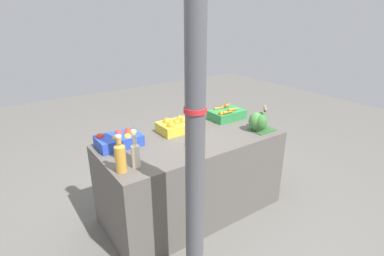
{
  "coord_description": "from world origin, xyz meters",
  "views": [
    {
      "loc": [
        -1.4,
        -2.0,
        1.81
      ],
      "look_at": [
        0.0,
        0.0,
        0.86
      ],
      "focal_mm": 28.0,
      "sensor_mm": 36.0,
      "label": 1
    }
  ],
  "objects_px": {
    "broccoli_pile": "(259,121)",
    "juice_bottle_amber": "(120,157)",
    "pickle_jar": "(198,141)",
    "carrot_crate": "(227,114)",
    "apple_crate": "(120,139)",
    "juice_bottle_cloudy": "(136,154)",
    "sparrow_bird": "(265,109)",
    "orange_crate": "(178,125)",
    "support_pole": "(195,130)"
  },
  "relations": [
    {
      "from": "broccoli_pile",
      "to": "juice_bottle_amber",
      "type": "distance_m",
      "value": 1.37
    },
    {
      "from": "broccoli_pile",
      "to": "pickle_jar",
      "type": "distance_m",
      "value": 0.7
    },
    {
      "from": "pickle_jar",
      "to": "carrot_crate",
      "type": "bearing_deg",
      "value": 31.59
    },
    {
      "from": "apple_crate",
      "to": "juice_bottle_cloudy",
      "type": "xyz_separation_m",
      "value": [
        -0.05,
        -0.42,
        0.05
      ]
    },
    {
      "from": "carrot_crate",
      "to": "sparrow_bird",
      "type": "bearing_deg",
      "value": -80.04
    },
    {
      "from": "broccoli_pile",
      "to": "pickle_jar",
      "type": "xyz_separation_m",
      "value": [
        -0.7,
        0.01,
        -0.03
      ]
    },
    {
      "from": "broccoli_pile",
      "to": "pickle_jar",
      "type": "height_order",
      "value": "broccoli_pile"
    },
    {
      "from": "apple_crate",
      "to": "sparrow_bird",
      "type": "bearing_deg",
      "value": -19.51
    },
    {
      "from": "orange_crate",
      "to": "pickle_jar",
      "type": "xyz_separation_m",
      "value": [
        -0.06,
        -0.41,
        0.0
      ]
    },
    {
      "from": "carrot_crate",
      "to": "support_pole",
      "type": "bearing_deg",
      "value": -139.06
    },
    {
      "from": "carrot_crate",
      "to": "sparrow_bird",
      "type": "height_order",
      "value": "sparrow_bird"
    },
    {
      "from": "apple_crate",
      "to": "juice_bottle_cloudy",
      "type": "distance_m",
      "value": 0.43
    },
    {
      "from": "support_pole",
      "to": "pickle_jar",
      "type": "distance_m",
      "value": 0.76
    },
    {
      "from": "juice_bottle_cloudy",
      "to": "broccoli_pile",
      "type": "bearing_deg",
      "value": -0.37
    },
    {
      "from": "orange_crate",
      "to": "juice_bottle_cloudy",
      "type": "bearing_deg",
      "value": -146.15
    },
    {
      "from": "support_pole",
      "to": "orange_crate",
      "type": "xyz_separation_m",
      "value": [
        0.47,
        0.94,
        -0.37
      ]
    },
    {
      "from": "support_pole",
      "to": "juice_bottle_cloudy",
      "type": "distance_m",
      "value": 0.63
    },
    {
      "from": "apple_crate",
      "to": "juice_bottle_amber",
      "type": "distance_m",
      "value": 0.46
    },
    {
      "from": "pickle_jar",
      "to": "sparrow_bird",
      "type": "bearing_deg",
      "value": -2.13
    },
    {
      "from": "carrot_crate",
      "to": "pickle_jar",
      "type": "distance_m",
      "value": 0.79
    },
    {
      "from": "orange_crate",
      "to": "juice_bottle_amber",
      "type": "relative_size",
      "value": 1.31
    },
    {
      "from": "juice_bottle_amber",
      "to": "pickle_jar",
      "type": "height_order",
      "value": "juice_bottle_amber"
    },
    {
      "from": "carrot_crate",
      "to": "sparrow_bird",
      "type": "relative_size",
      "value": 3.2
    },
    {
      "from": "support_pole",
      "to": "pickle_jar",
      "type": "bearing_deg",
      "value": 51.94
    },
    {
      "from": "broccoli_pile",
      "to": "orange_crate",
      "type": "bearing_deg",
      "value": 146.28
    },
    {
      "from": "support_pole",
      "to": "broccoli_pile",
      "type": "xyz_separation_m",
      "value": [
        1.11,
        0.52,
        -0.34
      ]
    },
    {
      "from": "pickle_jar",
      "to": "apple_crate",
      "type": "bearing_deg",
      "value": 140.68
    },
    {
      "from": "juice_bottle_cloudy",
      "to": "sparrow_bird",
      "type": "xyz_separation_m",
      "value": [
        1.31,
        -0.02,
        0.1
      ]
    },
    {
      "from": "pickle_jar",
      "to": "support_pole",
      "type": "bearing_deg",
      "value": -128.06
    },
    {
      "from": "carrot_crate",
      "to": "juice_bottle_cloudy",
      "type": "height_order",
      "value": "juice_bottle_cloudy"
    },
    {
      "from": "broccoli_pile",
      "to": "sparrow_bird",
      "type": "distance_m",
      "value": 0.13
    },
    {
      "from": "juice_bottle_amber",
      "to": "orange_crate",
      "type": "bearing_deg",
      "value": 29.54
    },
    {
      "from": "apple_crate",
      "to": "pickle_jar",
      "type": "xyz_separation_m",
      "value": [
        0.51,
        -0.42,
        0.01
      ]
    },
    {
      "from": "pickle_jar",
      "to": "sparrow_bird",
      "type": "distance_m",
      "value": 0.76
    },
    {
      "from": "broccoli_pile",
      "to": "juice_bottle_cloudy",
      "type": "bearing_deg",
      "value": 179.63
    },
    {
      "from": "carrot_crate",
      "to": "sparrow_bird",
      "type": "xyz_separation_m",
      "value": [
        0.08,
        -0.44,
        0.16
      ]
    },
    {
      "from": "apple_crate",
      "to": "carrot_crate",
      "type": "height_order",
      "value": "carrot_crate"
    },
    {
      "from": "apple_crate",
      "to": "juice_bottle_amber",
      "type": "xyz_separation_m",
      "value": [
        -0.16,
        -0.42,
        0.06
      ]
    },
    {
      "from": "apple_crate",
      "to": "pickle_jar",
      "type": "distance_m",
      "value": 0.66
    },
    {
      "from": "juice_bottle_cloudy",
      "to": "sparrow_bird",
      "type": "bearing_deg",
      "value": -1.05
    },
    {
      "from": "carrot_crate",
      "to": "juice_bottle_amber",
      "type": "bearing_deg",
      "value": -162.81
    },
    {
      "from": "sparrow_bird",
      "to": "carrot_crate",
      "type": "bearing_deg",
      "value": 49.3
    },
    {
      "from": "support_pole",
      "to": "pickle_jar",
      "type": "xyz_separation_m",
      "value": [
        0.41,
        0.53,
        -0.37
      ]
    },
    {
      "from": "apple_crate",
      "to": "broccoli_pile",
      "type": "bearing_deg",
      "value": -19.62
    },
    {
      "from": "pickle_jar",
      "to": "sparrow_bird",
      "type": "relative_size",
      "value": 1.11
    },
    {
      "from": "apple_crate",
      "to": "support_pole",
      "type": "bearing_deg",
      "value": -84.12
    },
    {
      "from": "apple_crate",
      "to": "sparrow_bird",
      "type": "height_order",
      "value": "sparrow_bird"
    },
    {
      "from": "support_pole",
      "to": "apple_crate",
      "type": "xyz_separation_m",
      "value": [
        -0.1,
        0.95,
        -0.37
      ]
    },
    {
      "from": "juice_bottle_amber",
      "to": "juice_bottle_cloudy",
      "type": "xyz_separation_m",
      "value": [
        0.11,
        0.0,
        -0.01
      ]
    },
    {
      "from": "juice_bottle_amber",
      "to": "juice_bottle_cloudy",
      "type": "bearing_deg",
      "value": 0.0
    }
  ]
}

